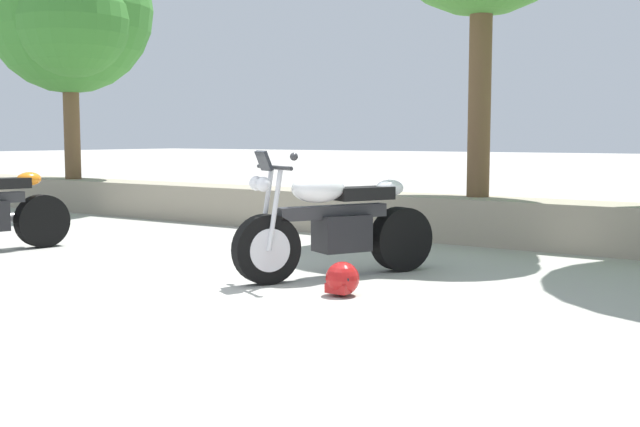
# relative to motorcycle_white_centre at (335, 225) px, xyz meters

# --- Properties ---
(ground_plane) EXTENTS (120.00, 120.00, 0.00)m
(ground_plane) POSITION_rel_motorcycle_white_centre_xyz_m (-0.46, -1.75, -0.49)
(ground_plane) COLOR #A3A099
(stone_wall) EXTENTS (36.00, 0.80, 0.55)m
(stone_wall) POSITION_rel_motorcycle_white_centre_xyz_m (-0.46, 3.05, -0.21)
(stone_wall) COLOR gray
(stone_wall) RESTS_ON ground
(motorcycle_white_centre) EXTENTS (1.13, 1.92, 1.18)m
(motorcycle_white_centre) POSITION_rel_motorcycle_white_centre_xyz_m (0.00, 0.00, 0.00)
(motorcycle_white_centre) COLOR black
(motorcycle_white_centre) RESTS_ON ground
(rider_helmet) EXTENTS (0.28, 0.28, 0.28)m
(rider_helmet) POSITION_rel_motorcycle_white_centre_xyz_m (0.52, -0.68, -0.35)
(rider_helmet) COLOR #B21919
(rider_helmet) RESTS_ON ground
(leafy_tree_far_left) EXTENTS (3.06, 2.91, 4.42)m
(leafy_tree_far_left) POSITION_rel_motorcycle_white_centre_xyz_m (-7.44, 2.94, 2.96)
(leafy_tree_far_left) COLOR brown
(leafy_tree_far_left) RESTS_ON stone_wall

